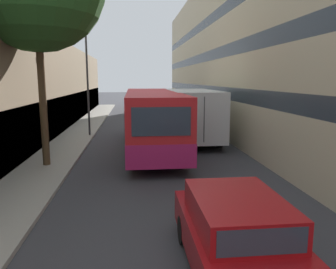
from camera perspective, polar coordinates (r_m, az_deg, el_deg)
name	(u,v)px	position (r m, az deg, el deg)	size (l,w,h in m)	color
ground_plane	(159,157)	(14.91, -1.56, -3.99)	(150.00, 150.00, 0.00)	#38383D
sidewalk_left	(54,159)	(15.26, -19.20, -3.97)	(2.12, 60.00, 0.13)	#9E998E
building_right_apartment	(278,36)	(15.94, 18.57, 15.94)	(2.40, 60.00, 10.84)	beige
car_hatchback	(238,237)	(6.26, 12.10, -16.99)	(1.78, 4.20, 1.45)	#9E0F14
bus	(152,119)	(16.38, -2.77, 2.73)	(2.50, 10.63, 2.89)	red
box_truck	(189,113)	(19.16, 3.73, 3.83)	(2.46, 8.48, 2.90)	silver
street_lamp	(87,61)	(20.42, -13.97, 12.30)	(0.36, 0.80, 6.32)	#38383D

